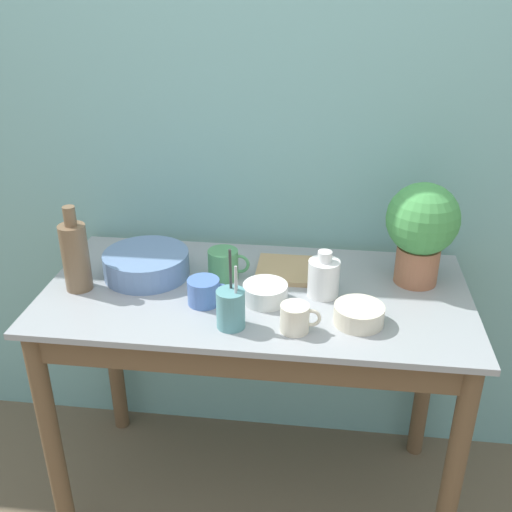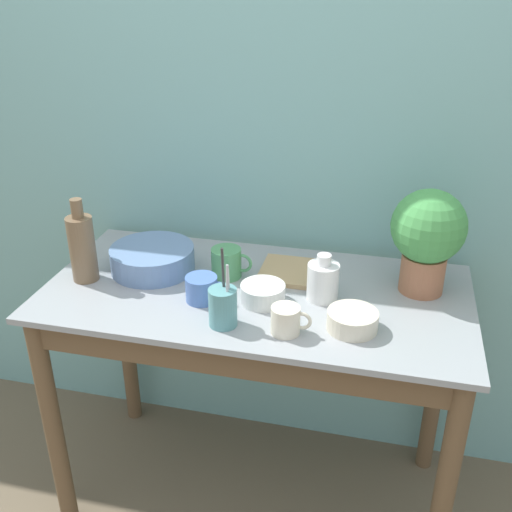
{
  "view_description": "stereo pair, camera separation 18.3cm",
  "coord_description": "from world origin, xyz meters",
  "px_view_note": "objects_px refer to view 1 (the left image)",
  "views": [
    {
      "loc": [
        0.2,
        -1.3,
        1.79
      ],
      "look_at": [
        0.0,
        0.33,
        0.98
      ],
      "focal_mm": 42.0,
      "sensor_mm": 36.0,
      "label": 1
    },
    {
      "loc": [
        0.38,
        -1.26,
        1.79
      ],
      "look_at": [
        0.0,
        0.33,
        0.98
      ],
      "focal_mm": 42.0,
      "sensor_mm": 36.0,
      "label": 2
    }
  ],
  "objects_px": {
    "bowl_wash_large": "(146,264)",
    "bowl_small_enamel_white": "(265,293)",
    "mug_green": "(224,264)",
    "utensil_cup": "(231,308)",
    "mug_blue": "(204,292)",
    "bottle_short": "(324,277)",
    "potted_plant": "(422,227)",
    "bottle_tall": "(75,255)",
    "mug_cream": "(296,318)",
    "tray_board": "(290,270)",
    "bowl_small_cream": "(359,314)"
  },
  "relations": [
    {
      "from": "potted_plant",
      "to": "bottle_short",
      "type": "height_order",
      "value": "potted_plant"
    },
    {
      "from": "bowl_wash_large",
      "to": "bowl_small_enamel_white",
      "type": "bearing_deg",
      "value": -16.49
    },
    {
      "from": "potted_plant",
      "to": "mug_blue",
      "type": "xyz_separation_m",
      "value": [
        -0.65,
        -0.22,
        -0.15
      ]
    },
    {
      "from": "mug_blue",
      "to": "bowl_small_cream",
      "type": "relative_size",
      "value": 0.9
    },
    {
      "from": "bottle_short",
      "to": "utensil_cup",
      "type": "distance_m",
      "value": 0.33
    },
    {
      "from": "bottle_short",
      "to": "mug_cream",
      "type": "height_order",
      "value": "bottle_short"
    },
    {
      "from": "potted_plant",
      "to": "mug_cream",
      "type": "xyz_separation_m",
      "value": [
        -0.36,
        -0.33,
        -0.15
      ]
    },
    {
      "from": "utensil_cup",
      "to": "tray_board",
      "type": "xyz_separation_m",
      "value": [
        0.14,
        0.35,
        -0.05
      ]
    },
    {
      "from": "bowl_wash_large",
      "to": "bowl_small_cream",
      "type": "relative_size",
      "value": 1.93
    },
    {
      "from": "bowl_small_cream",
      "to": "potted_plant",
      "type": "bearing_deg",
      "value": 55.34
    },
    {
      "from": "mug_green",
      "to": "tray_board",
      "type": "relative_size",
      "value": 0.62
    },
    {
      "from": "mug_blue",
      "to": "bowl_small_cream",
      "type": "height_order",
      "value": "mug_blue"
    },
    {
      "from": "mug_cream",
      "to": "utensil_cup",
      "type": "xyz_separation_m",
      "value": [
        -0.18,
        -0.0,
        0.02
      ]
    },
    {
      "from": "bottle_tall",
      "to": "tray_board",
      "type": "distance_m",
      "value": 0.69
    },
    {
      "from": "mug_cream",
      "to": "bowl_wash_large",
      "type": "bearing_deg",
      "value": 151.92
    },
    {
      "from": "bowl_wash_large",
      "to": "bottle_short",
      "type": "distance_m",
      "value": 0.58
    },
    {
      "from": "bowl_small_cream",
      "to": "bowl_small_enamel_white",
      "type": "bearing_deg",
      "value": 162.26
    },
    {
      "from": "bowl_wash_large",
      "to": "utensil_cup",
      "type": "xyz_separation_m",
      "value": [
        0.32,
        -0.27,
        0.02
      ]
    },
    {
      "from": "potted_plant",
      "to": "tray_board",
      "type": "bearing_deg",
      "value": 178.02
    },
    {
      "from": "bottle_tall",
      "to": "mug_cream",
      "type": "distance_m",
      "value": 0.71
    },
    {
      "from": "bowl_small_cream",
      "to": "mug_blue",
      "type": "bearing_deg",
      "value": 173.26
    },
    {
      "from": "bowl_wash_large",
      "to": "mug_green",
      "type": "relative_size",
      "value": 2.05
    },
    {
      "from": "bottle_tall",
      "to": "utensil_cup",
      "type": "relative_size",
      "value": 1.17
    },
    {
      "from": "potted_plant",
      "to": "utensil_cup",
      "type": "height_order",
      "value": "potted_plant"
    },
    {
      "from": "bottle_short",
      "to": "bowl_small_enamel_white",
      "type": "relative_size",
      "value": 1.09
    },
    {
      "from": "bottle_short",
      "to": "mug_cream",
      "type": "bearing_deg",
      "value": -108.81
    },
    {
      "from": "bowl_small_cream",
      "to": "bottle_tall",
      "type": "bearing_deg",
      "value": 173.67
    },
    {
      "from": "potted_plant",
      "to": "utensil_cup",
      "type": "relative_size",
      "value": 1.4
    },
    {
      "from": "potted_plant",
      "to": "mug_green",
      "type": "relative_size",
      "value": 2.45
    },
    {
      "from": "mug_blue",
      "to": "utensil_cup",
      "type": "relative_size",
      "value": 0.55
    },
    {
      "from": "mug_green",
      "to": "utensil_cup",
      "type": "xyz_separation_m",
      "value": [
        0.07,
        -0.28,
        0.01
      ]
    },
    {
      "from": "bowl_wash_large",
      "to": "bottle_short",
      "type": "xyz_separation_m",
      "value": [
        0.58,
        -0.06,
        0.02
      ]
    },
    {
      "from": "mug_cream",
      "to": "tray_board",
      "type": "height_order",
      "value": "mug_cream"
    },
    {
      "from": "bottle_short",
      "to": "tray_board",
      "type": "bearing_deg",
      "value": 129.49
    },
    {
      "from": "mug_green",
      "to": "utensil_cup",
      "type": "height_order",
      "value": "utensil_cup"
    },
    {
      "from": "bowl_wash_large",
      "to": "bottle_short",
      "type": "height_order",
      "value": "bottle_short"
    },
    {
      "from": "mug_cream",
      "to": "utensil_cup",
      "type": "bearing_deg",
      "value": -179.61
    },
    {
      "from": "bottle_tall",
      "to": "bowl_small_cream",
      "type": "relative_size",
      "value": 1.92
    },
    {
      "from": "tray_board",
      "to": "bottle_short",
      "type": "bearing_deg",
      "value": -50.51
    },
    {
      "from": "bowl_wash_large",
      "to": "bottle_tall",
      "type": "distance_m",
      "value": 0.23
    },
    {
      "from": "potted_plant",
      "to": "bottle_tall",
      "type": "xyz_separation_m",
      "value": [
        -1.06,
        -0.18,
        -0.08
      ]
    },
    {
      "from": "bowl_wash_large",
      "to": "mug_cream",
      "type": "relative_size",
      "value": 2.43
    },
    {
      "from": "mug_cream",
      "to": "bowl_small_enamel_white",
      "type": "bearing_deg",
      "value": 123.96
    },
    {
      "from": "mug_cream",
      "to": "tray_board",
      "type": "bearing_deg",
      "value": 96.69
    },
    {
      "from": "bowl_wash_large",
      "to": "mug_cream",
      "type": "distance_m",
      "value": 0.57
    },
    {
      "from": "bowl_wash_large",
      "to": "tray_board",
      "type": "height_order",
      "value": "bowl_wash_large"
    },
    {
      "from": "bowl_small_enamel_white",
      "to": "tray_board",
      "type": "height_order",
      "value": "bowl_small_enamel_white"
    },
    {
      "from": "utensil_cup",
      "to": "mug_cream",
      "type": "bearing_deg",
      "value": 0.39
    },
    {
      "from": "mug_green",
      "to": "bottle_short",
      "type": "bearing_deg",
      "value": -12.42
    },
    {
      "from": "mug_blue",
      "to": "bottle_tall",
      "type": "bearing_deg",
      "value": 174.14
    }
  ]
}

